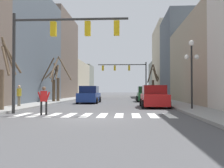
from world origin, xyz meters
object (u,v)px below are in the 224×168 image
(street_lamp_right_corner, at_px, (192,60))
(street_tree_right_far, at_px, (53,84))
(car_parked_left_near, at_px, (145,95))
(car_driving_toward_lane, at_px, (154,97))
(pedestrian_crossing_street, at_px, (19,94))
(car_parked_right_mid, at_px, (89,95))
(street_tree_left_near, at_px, (57,79))
(traffic_signal_near, at_px, (57,38))
(car_parked_left_mid, at_px, (88,94))
(street_tree_right_mid, at_px, (5,75))
(traffic_signal_far, at_px, (127,71))
(street_tree_left_far, at_px, (153,80))
(pedestrian_waiting_at_curb, at_px, (44,98))

(street_lamp_right_corner, distance_m, street_tree_right_far, 15.92)
(car_parked_left_near, distance_m, car_driving_toward_lane, 9.81)
(car_parked_left_near, height_order, pedestrian_crossing_street, car_parked_left_near)
(street_lamp_right_corner, xyz_separation_m, car_parked_right_mid, (-8.18, 9.61, -2.51))
(street_tree_left_near, bearing_deg, traffic_signal_near, -75.08)
(car_parked_right_mid, bearing_deg, traffic_signal_near, -0.61)
(car_parked_left_mid, bearing_deg, traffic_signal_near, -175.86)
(car_parked_right_mid, relative_size, street_tree_right_mid, 1.07)
(car_driving_toward_lane, relative_size, street_tree_left_near, 0.97)
(car_parked_left_mid, bearing_deg, street_tree_left_near, 168.89)
(car_driving_toward_lane, bearing_deg, car_parked_right_mid, 44.62)
(traffic_signal_far, xyz_separation_m, street_tree_right_far, (-7.99, -15.03, -2.46))
(car_parked_left_near, bearing_deg, street_tree_left_far, -8.97)
(traffic_signal_far, height_order, street_tree_left_far, street_tree_left_far)
(car_driving_toward_lane, distance_m, pedestrian_waiting_at_curb, 9.53)
(traffic_signal_far, distance_m, pedestrian_crossing_street, 24.84)
(street_lamp_right_corner, height_order, car_driving_toward_lane, street_lamp_right_corner)
(traffic_signal_far, distance_m, street_tree_left_near, 16.57)
(car_parked_right_mid, height_order, pedestrian_waiting_at_curb, car_parked_right_mid)
(car_parked_left_near, xyz_separation_m, street_tree_right_far, (-10.08, -3.11, 1.14))
(traffic_signal_near, height_order, street_tree_left_far, street_tree_left_far)
(traffic_signal_far, xyz_separation_m, car_parked_right_mid, (-3.99, -15.59, -3.59))
(traffic_signal_near, height_order, pedestrian_waiting_at_curb, traffic_signal_near)
(pedestrian_crossing_street, bearing_deg, car_driving_toward_lane, -129.25)
(traffic_signal_near, bearing_deg, street_tree_left_far, 74.61)
(street_tree_left_near, bearing_deg, street_lamp_right_corner, -41.95)
(street_lamp_right_corner, bearing_deg, traffic_signal_far, 99.43)
(car_driving_toward_lane, height_order, street_tree_left_near, street_tree_left_near)
(traffic_signal_near, bearing_deg, pedestrian_waiting_at_curb, -122.17)
(traffic_signal_far, xyz_separation_m, car_parked_left_near, (2.09, -11.92, -3.60))
(street_tree_left_near, bearing_deg, car_driving_toward_lane, -36.39)
(street_tree_right_mid, bearing_deg, street_lamp_right_corner, 7.19)
(car_parked_left_mid, bearing_deg, street_tree_right_mid, 174.82)
(car_parked_left_near, xyz_separation_m, pedestrian_crossing_street, (-10.35, -11.26, 0.27))
(pedestrian_waiting_at_curb, bearing_deg, street_tree_left_near, 86.10)
(street_lamp_right_corner, relative_size, car_parked_right_mid, 0.93)
(car_parked_left_near, bearing_deg, street_tree_right_far, 107.16)
(pedestrian_crossing_street, relative_size, street_tree_left_near, 0.32)
(street_lamp_right_corner, distance_m, street_tree_left_near, 15.90)
(car_parked_right_mid, distance_m, car_parked_left_mid, 10.65)
(traffic_signal_far, relative_size, street_tree_right_mid, 1.73)
(street_tree_right_mid, bearing_deg, car_parked_left_mid, 84.82)
(car_parked_right_mid, height_order, car_driving_toward_lane, car_parked_right_mid)
(car_parked_right_mid, bearing_deg, street_tree_right_mid, -18.54)
(traffic_signal_near, bearing_deg, car_parked_left_mid, 94.14)
(pedestrian_crossing_street, xyz_separation_m, street_tree_right_mid, (0.54, -3.52, 1.21))
(traffic_signal_far, bearing_deg, street_tree_left_near, -117.58)
(traffic_signal_far, bearing_deg, street_lamp_right_corner, -80.57)
(car_parked_left_near, relative_size, car_driving_toward_lane, 0.89)
(car_driving_toward_lane, height_order, pedestrian_waiting_at_curb, car_driving_toward_lane)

